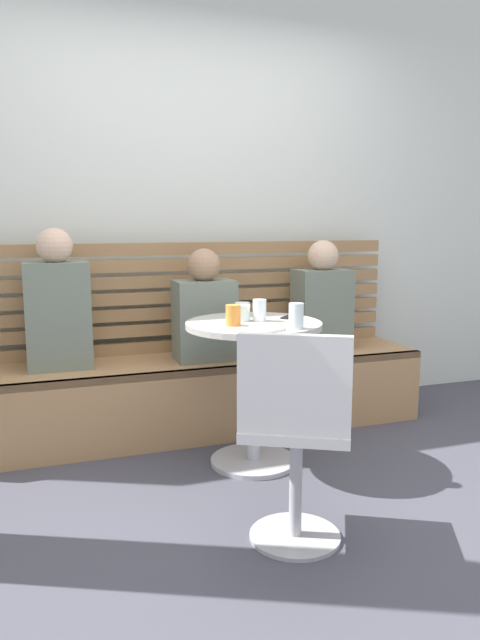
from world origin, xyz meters
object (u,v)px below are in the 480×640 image
(person_child_left, at_px, (204,311))
(plate_small, at_px, (266,328))
(cup_glass_short, at_px, (242,313))
(booth_bench, at_px, (200,395))
(white_chair, at_px, (295,431))
(phone_on_table, at_px, (292,317))
(cup_water_clear, at_px, (260,310))
(cup_glass_tall, at_px, (296,316))
(person_child_middle, at_px, (322,301))
(cup_tumbler_orange, at_px, (233,315))
(person_adult, at_px, (57,306))
(cafe_table, at_px, (254,365))
(cup_ceramic_white, at_px, (243,309))

(person_child_left, xyz_separation_m, plate_small, (0.09, -0.74, 0.02))
(cup_glass_short, bearing_deg, booth_bench, 99.62)
(white_chair, distance_m, phone_on_table, 0.99)
(white_chair, relative_size, person_child_left, 1.32)
(person_child_left, height_order, cup_water_clear, person_child_left)
(cup_glass_tall, bearing_deg, person_child_middle, 56.00)
(booth_bench, bearing_deg, cup_water_clear, -73.09)
(white_chair, bearing_deg, cup_tumbler_orange, 89.49)
(cup_tumbler_orange, bearing_deg, booth_bench, 89.99)
(white_chair, xyz_separation_m, phone_on_table, (0.37, 0.87, 0.28))
(plate_small, bearing_deg, person_child_left, 96.61)
(person_adult, distance_m, person_child_left, 0.81)
(cup_water_clear, height_order, phone_on_table, cup_water_clear)
(booth_bench, xyz_separation_m, cup_water_clear, (0.17, -0.54, 0.57))
(booth_bench, bearing_deg, white_chair, -90.28)
(plate_small, bearing_deg, booth_bench, 98.11)
(cup_water_clear, bearing_deg, cup_tumbler_orange, -154.87)
(cafe_table, distance_m, cup_tumbler_orange, 0.31)
(booth_bench, xyz_separation_m, cup_ceramic_white, (0.14, -0.35, 0.55))
(person_child_middle, distance_m, cup_glass_short, 0.89)
(booth_bench, height_order, cup_water_clear, cup_water_clear)
(booth_bench, distance_m, cup_water_clear, 0.81)
(cafe_table, xyz_separation_m, cup_glass_short, (-0.04, 0.05, 0.26))
(booth_bench, distance_m, person_adult, 0.96)
(person_child_middle, height_order, plate_small, person_child_middle)
(booth_bench, height_order, cafe_table, cafe_table)
(person_child_middle, relative_size, cup_glass_short, 8.50)
(person_adult, xyz_separation_m, cup_glass_short, (0.87, -0.55, -0.00))
(booth_bench, height_order, phone_on_table, phone_on_table)
(booth_bench, distance_m, cup_glass_short, 0.76)
(booth_bench, distance_m, person_child_left, 0.50)
(person_adult, distance_m, person_child_middle, 1.58)
(person_child_middle, xyz_separation_m, cup_water_clear, (-0.64, -0.56, 0.05))
(person_child_middle, xyz_separation_m, cup_ceramic_white, (-0.66, -0.37, 0.03))
(cup_water_clear, distance_m, cup_ceramic_white, 0.20)
(white_chair, relative_size, cup_glass_short, 10.63)
(booth_bench, distance_m, person_child_middle, 0.96)
(cup_tumbler_orange, bearing_deg, cup_glass_tall, -35.33)
(cup_tumbler_orange, height_order, cup_glass_tall, cup_glass_tall)
(cafe_table, xyz_separation_m, phone_on_table, (0.24, 0.07, 0.23))
(phone_on_table, bearing_deg, cup_water_clear, 59.38)
(plate_small, distance_m, phone_on_table, 0.38)
(white_chair, relative_size, phone_on_table, 6.07)
(booth_bench, relative_size, cafe_table, 3.65)
(cafe_table, height_order, white_chair, white_chair)
(cafe_table, bearing_deg, cup_glass_tall, -62.99)
(person_child_middle, distance_m, phone_on_table, 0.67)
(cup_glass_short, xyz_separation_m, phone_on_table, (0.28, 0.02, -0.04))
(phone_on_table, bearing_deg, cup_ceramic_white, 11.75)
(person_adult, height_order, cup_water_clear, person_adult)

